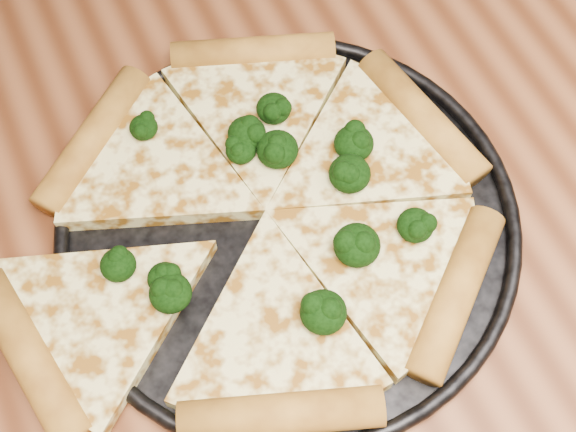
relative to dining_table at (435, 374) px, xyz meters
name	(u,v)px	position (x,y,z in m)	size (l,w,h in m)	color
dining_table	(435,374)	(0.00, 0.00, 0.00)	(1.20, 0.90, 0.75)	brown
pizza_pan	(288,221)	(-0.07, 0.13, 0.10)	(0.34, 0.34, 0.02)	black
pizza	(257,217)	(-0.09, 0.13, 0.11)	(0.38, 0.34, 0.03)	#E4DB8B
broccoli_florets	(284,202)	(-0.07, 0.13, 0.12)	(0.22, 0.22, 0.02)	black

